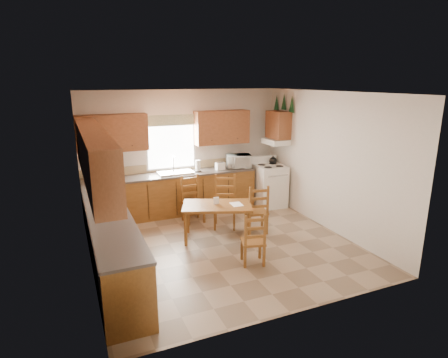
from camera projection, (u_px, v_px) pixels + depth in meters
name	position (u px, v px, depth m)	size (l,w,h in m)	color
floor	(223.00, 245.00, 6.78)	(4.50, 4.50, 0.00)	#8E785E
ceiling	(223.00, 92.00, 6.09)	(4.50, 4.50, 0.00)	#9D5B33
wall_left	(84.00, 187.00, 5.58)	(4.50, 4.50, 0.00)	beige
wall_right	(329.00, 162.00, 7.29)	(4.50, 4.50, 0.00)	beige
wall_back	(184.00, 151.00, 8.43)	(4.50, 4.50, 0.00)	beige
wall_front	(297.00, 215.00, 4.44)	(4.50, 4.50, 0.00)	beige
lower_cab_back	(173.00, 195.00, 8.26)	(3.75, 0.60, 0.88)	brown
lower_cab_left	(111.00, 244.00, 5.79)	(0.60, 3.60, 0.88)	brown
counter_back	(172.00, 175.00, 8.14)	(3.75, 0.63, 0.04)	#473F3B
counter_left	(109.00, 216.00, 5.68)	(0.63, 3.60, 0.04)	#473F3B
backsplash	(168.00, 167.00, 8.37)	(3.75, 0.01, 0.18)	#9B865D
upper_cab_back_left	(112.00, 133.00, 7.57)	(1.41, 0.33, 0.75)	brown
upper_cab_back_right	(222.00, 127.00, 8.49)	(1.25, 0.33, 0.75)	brown
upper_cab_left	(94.00, 155.00, 5.38)	(0.33, 3.60, 0.75)	brown
upper_cab_stove	(278.00, 125.00, 8.55)	(0.33, 0.62, 0.62)	brown
range_hood	(276.00, 141.00, 8.63)	(0.44, 0.62, 0.12)	white
window_frame	(171.00, 143.00, 8.24)	(1.13, 0.02, 1.18)	white
window_pane	(171.00, 143.00, 8.24)	(1.05, 0.01, 1.10)	white
window_valance	(171.00, 120.00, 8.09)	(1.19, 0.01, 0.24)	#436036
sink_basin	(175.00, 173.00, 8.16)	(0.75, 0.45, 0.04)	silver
pine_decal_a	(292.00, 104.00, 8.19)	(0.22, 0.22, 0.36)	#143C1D
pine_decal_b	(284.00, 102.00, 8.47)	(0.22, 0.22, 0.36)	#143C1D
pine_decal_c	(277.00, 103.00, 8.76)	(0.22, 0.22, 0.36)	#143C1D
stove	(270.00, 186.00, 8.79)	(0.64, 0.66, 0.95)	white
coffeemaker	(97.00, 173.00, 7.47)	(0.20, 0.24, 0.34)	white
paper_towel	(198.00, 166.00, 8.29)	(0.11, 0.11, 0.26)	white
toaster	(220.00, 166.00, 8.48)	(0.20, 0.13, 0.16)	white
microwave	(239.00, 161.00, 8.67)	(0.51, 0.37, 0.31)	white
dining_table	(217.00, 222.00, 6.98)	(1.26, 0.72, 0.67)	brown
chair_near_left	(253.00, 238.00, 6.01)	(0.37, 0.35, 0.87)	brown
chair_near_right	(256.00, 208.00, 7.26)	(0.40, 0.39, 0.96)	brown
chair_far_left	(193.00, 200.00, 7.79)	(0.41, 0.39, 0.97)	brown
chair_far_right	(225.00, 202.00, 7.48)	(0.44, 0.42, 1.05)	brown
table_paper	(237.00, 204.00, 6.91)	(0.20, 0.26, 0.00)	white
table_card	(216.00, 201.00, 6.90)	(0.10, 0.02, 0.13)	white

